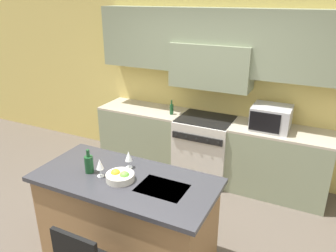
{
  "coord_description": "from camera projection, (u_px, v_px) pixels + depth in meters",
  "views": [
    {
      "loc": [
        1.43,
        -2.38,
        2.55
      ],
      "look_at": [
        -0.06,
        0.66,
        1.19
      ],
      "focal_mm": 35.0,
      "sensor_mm": 36.0,
      "label": 1
    }
  ],
  "objects": [
    {
      "name": "ground_plane",
      "position": [
        146.0,
        250.0,
        3.51
      ],
      "size": [
        10.0,
        10.0,
        0.0
      ],
      "primitive_type": "plane",
      "color": "brown"
    },
    {
      "name": "back_cabinetry",
      "position": [
        215.0,
        68.0,
        4.61
      ],
      "size": [
        10.0,
        0.46,
        2.7
      ],
      "color": "#DBC166",
      "rests_on": "ground_plane"
    },
    {
      "name": "back_counter",
      "position": [
        205.0,
        147.0,
        4.82
      ],
      "size": [
        3.37,
        0.62,
        0.92
      ],
      "color": "gray",
      "rests_on": "ground_plane"
    },
    {
      "name": "range_stove",
      "position": [
        205.0,
        148.0,
        4.8
      ],
      "size": [
        0.78,
        0.7,
        0.93
      ],
      "color": "beige",
      "rests_on": "ground_plane"
    },
    {
      "name": "microwave",
      "position": [
        271.0,
        118.0,
        4.23
      ],
      "size": [
        0.48,
        0.43,
        0.31
      ],
      "color": "#B7B7BC",
      "rests_on": "back_counter"
    },
    {
      "name": "kitchen_island",
      "position": [
        127.0,
        218.0,
        3.27
      ],
      "size": [
        1.77,
        0.84,
        0.94
      ],
      "color": "olive",
      "rests_on": "ground_plane"
    },
    {
      "name": "wine_bottle",
      "position": [
        89.0,
        164.0,
        3.16
      ],
      "size": [
        0.09,
        0.09,
        0.24
      ],
      "color": "#194723",
      "rests_on": "kitchen_island"
    },
    {
      "name": "wine_glass_near",
      "position": [
        100.0,
        165.0,
        3.08
      ],
      "size": [
        0.07,
        0.07,
        0.18
      ],
      "color": "white",
      "rests_on": "kitchen_island"
    },
    {
      "name": "wine_glass_far",
      "position": [
        129.0,
        157.0,
        3.23
      ],
      "size": [
        0.07,
        0.07,
        0.18
      ],
      "color": "white",
      "rests_on": "kitchen_island"
    },
    {
      "name": "fruit_bowl",
      "position": [
        120.0,
        176.0,
        3.04
      ],
      "size": [
        0.26,
        0.26,
        0.1
      ],
      "color": "silver",
      "rests_on": "kitchen_island"
    },
    {
      "name": "oil_bottle_on_counter",
      "position": [
        172.0,
        109.0,
        4.77
      ],
      "size": [
        0.05,
        0.05,
        0.21
      ],
      "color": "#194723",
      "rests_on": "back_counter"
    }
  ]
}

